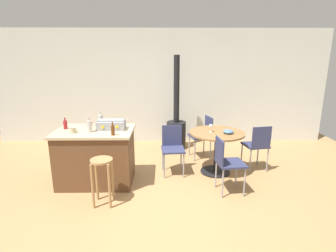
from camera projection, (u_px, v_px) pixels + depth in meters
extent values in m
plane|color=#A37A4C|center=(159.00, 195.00, 4.11)|extent=(8.80, 8.80, 0.00)
cube|color=beige|center=(161.00, 87.00, 6.47)|extent=(8.00, 0.10, 2.70)
cube|color=brown|center=(96.00, 157.00, 4.45)|extent=(1.19, 0.79, 0.87)
cube|color=tan|center=(94.00, 131.00, 4.33)|extent=(1.25, 0.85, 0.04)
cylinder|color=#A37A4C|center=(113.00, 179.00, 3.90)|extent=(0.04, 0.04, 0.66)
cylinder|color=#A37A4C|center=(97.00, 179.00, 3.90)|extent=(0.04, 0.04, 0.66)
cylinder|color=#A37A4C|center=(93.00, 187.00, 3.68)|extent=(0.04, 0.04, 0.66)
cylinder|color=#A37A4C|center=(109.00, 187.00, 3.68)|extent=(0.04, 0.04, 0.66)
cylinder|color=#A37A4C|center=(101.00, 160.00, 3.70)|extent=(0.31, 0.31, 0.03)
cylinder|color=black|center=(215.00, 171.00, 4.92)|extent=(0.54, 0.54, 0.02)
cylinder|color=black|center=(216.00, 153.00, 4.83)|extent=(0.07, 0.07, 0.74)
cylinder|color=olive|center=(217.00, 133.00, 4.74)|extent=(0.98, 0.98, 0.03)
cube|color=navy|center=(255.00, 145.00, 4.95)|extent=(0.47, 0.47, 0.03)
cube|color=navy|center=(262.00, 138.00, 4.72)|extent=(0.36, 0.09, 0.40)
cylinder|color=gray|center=(250.00, 161.00, 4.82)|extent=(0.02, 0.02, 0.46)
cylinder|color=gray|center=(267.00, 160.00, 4.89)|extent=(0.02, 0.02, 0.46)
cylinder|color=gray|center=(258.00, 154.00, 5.21)|extent=(0.02, 0.02, 0.46)
cylinder|color=gray|center=(242.00, 155.00, 5.14)|extent=(0.02, 0.02, 0.46)
cube|color=navy|center=(200.00, 136.00, 5.54)|extent=(0.49, 0.49, 0.03)
cube|color=navy|center=(209.00, 126.00, 5.54)|extent=(0.11, 0.35, 0.40)
cylinder|color=gray|center=(210.00, 149.00, 5.48)|extent=(0.02, 0.02, 0.45)
cylinder|color=gray|center=(204.00, 144.00, 5.80)|extent=(0.02, 0.02, 0.45)
cylinder|color=gray|center=(189.00, 145.00, 5.71)|extent=(0.02, 0.02, 0.45)
cylinder|color=gray|center=(195.00, 150.00, 5.40)|extent=(0.02, 0.02, 0.45)
cube|color=navy|center=(173.00, 150.00, 4.74)|extent=(0.43, 0.43, 0.03)
cube|color=navy|center=(172.00, 136.00, 4.87)|extent=(0.36, 0.05, 0.40)
cylinder|color=gray|center=(181.00, 158.00, 4.98)|extent=(0.02, 0.02, 0.45)
cylinder|color=gray|center=(163.00, 159.00, 4.95)|extent=(0.02, 0.02, 0.45)
cylinder|color=gray|center=(164.00, 166.00, 4.62)|extent=(0.02, 0.02, 0.45)
cylinder|color=gray|center=(184.00, 166.00, 4.65)|extent=(0.02, 0.02, 0.45)
cube|color=navy|center=(231.00, 163.00, 4.09)|extent=(0.44, 0.44, 0.03)
cube|color=navy|center=(219.00, 151.00, 4.02)|extent=(0.06, 0.36, 0.40)
cylinder|color=gray|center=(216.00, 174.00, 4.29)|extent=(0.02, 0.02, 0.47)
cylinder|color=gray|center=(223.00, 184.00, 3.97)|extent=(0.02, 0.02, 0.47)
cylinder|color=gray|center=(245.00, 182.00, 4.01)|extent=(0.02, 0.02, 0.47)
cylinder|color=gray|center=(236.00, 173.00, 4.34)|extent=(0.02, 0.02, 0.47)
cylinder|color=black|center=(176.00, 146.00, 6.25)|extent=(0.37, 0.37, 0.06)
cylinder|color=black|center=(176.00, 134.00, 6.17)|extent=(0.44, 0.44, 0.55)
cube|color=#2D2826|center=(177.00, 136.00, 5.96)|extent=(0.20, 0.02, 0.20)
cylinder|color=black|center=(177.00, 89.00, 5.91)|extent=(0.13, 0.13, 1.49)
cube|color=gray|center=(111.00, 125.00, 4.37)|extent=(0.45, 0.25, 0.14)
cube|color=gray|center=(111.00, 120.00, 4.34)|extent=(0.43, 0.15, 0.02)
cube|color=yellow|center=(103.00, 127.00, 4.24)|extent=(0.04, 0.01, 0.04)
cube|color=yellow|center=(117.00, 127.00, 4.24)|extent=(0.04, 0.01, 0.04)
cylinder|color=#603314|center=(113.00, 130.00, 4.03)|extent=(0.06, 0.06, 0.15)
cylinder|color=#603314|center=(112.00, 124.00, 4.00)|extent=(0.02, 0.02, 0.06)
cylinder|color=#B7B2AD|center=(89.00, 126.00, 4.19)|extent=(0.08, 0.08, 0.18)
cylinder|color=#B7B2AD|center=(89.00, 119.00, 4.16)|extent=(0.03, 0.03, 0.07)
cylinder|color=maroon|center=(65.00, 125.00, 4.38)|extent=(0.06, 0.06, 0.14)
cylinder|color=maroon|center=(65.00, 119.00, 4.36)|extent=(0.02, 0.02, 0.05)
cylinder|color=#B7B2AD|center=(101.00, 121.00, 4.58)|extent=(0.08, 0.08, 0.19)
cylinder|color=#B7B2AD|center=(100.00, 113.00, 4.54)|extent=(0.03, 0.03, 0.07)
cylinder|color=tan|center=(73.00, 130.00, 4.16)|extent=(0.08, 0.08, 0.09)
torus|color=tan|center=(76.00, 130.00, 4.16)|extent=(0.05, 0.01, 0.05)
cylinder|color=#DB6651|center=(89.00, 123.00, 4.58)|extent=(0.08, 0.08, 0.10)
torus|color=#DB6651|center=(92.00, 123.00, 4.57)|extent=(0.05, 0.01, 0.05)
cylinder|color=silver|center=(211.00, 132.00, 4.75)|extent=(0.06, 0.06, 0.00)
cylinder|color=silver|center=(211.00, 129.00, 4.74)|extent=(0.01, 0.01, 0.08)
ellipsoid|color=silver|center=(211.00, 126.00, 4.72)|extent=(0.07, 0.07, 0.06)
ellipsoid|color=#4C7099|center=(228.00, 132.00, 4.64)|extent=(0.18, 0.18, 0.07)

